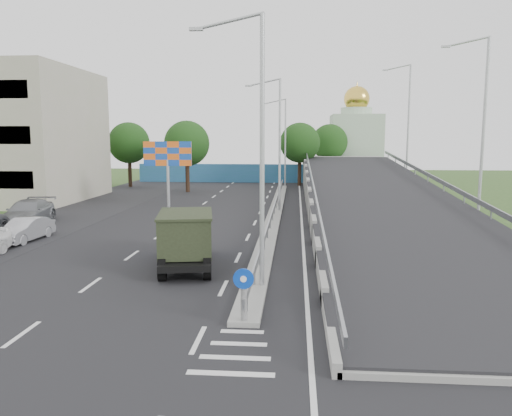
# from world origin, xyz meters

# --- Properties ---
(ground) EXTENTS (160.00, 160.00, 0.00)m
(ground) POSITION_xyz_m (0.00, 0.00, 0.00)
(ground) COLOR #2D4C1E
(ground) RESTS_ON ground
(road_surface) EXTENTS (26.00, 90.00, 0.04)m
(road_surface) POSITION_xyz_m (-3.00, 20.00, 0.00)
(road_surface) COLOR black
(road_surface) RESTS_ON ground
(parking_strip) EXTENTS (8.00, 90.00, 0.05)m
(parking_strip) POSITION_xyz_m (-16.00, 20.00, 0.00)
(parking_strip) COLOR black
(parking_strip) RESTS_ON ground
(median) EXTENTS (1.00, 44.00, 0.20)m
(median) POSITION_xyz_m (0.00, 24.00, 0.10)
(median) COLOR gray
(median) RESTS_ON ground
(overpass_ramp) EXTENTS (10.00, 50.00, 3.50)m
(overpass_ramp) POSITION_xyz_m (7.50, 24.00, 1.75)
(overpass_ramp) COLOR gray
(overpass_ramp) RESTS_ON ground
(median_guardrail) EXTENTS (0.09, 44.00, 0.71)m
(median_guardrail) POSITION_xyz_m (0.00, 24.00, 0.75)
(median_guardrail) COLOR gray
(median_guardrail) RESTS_ON median
(sign_bollard) EXTENTS (0.64, 0.23, 1.67)m
(sign_bollard) POSITION_xyz_m (0.00, 2.17, 1.03)
(sign_bollard) COLOR black
(sign_bollard) RESTS_ON median
(lamp_post_near) EXTENTS (2.74, 0.18, 10.08)m
(lamp_post_near) POSITION_xyz_m (0.11, 6.00, 5.81)
(lamp_post_near) COLOR #B2B5B7
(lamp_post_near) RESTS_ON median
(lamp_post_mid) EXTENTS (2.74, 0.18, 10.08)m
(lamp_post_mid) POSITION_xyz_m (0.11, 26.00, 5.81)
(lamp_post_mid) COLOR #B2B5B7
(lamp_post_mid) RESTS_ON median
(lamp_post_far) EXTENTS (2.74, 0.18, 10.08)m
(lamp_post_far) POSITION_xyz_m (0.11, 46.00, 5.81)
(lamp_post_far) COLOR #B2B5B7
(lamp_post_far) RESTS_ON median
(blue_wall) EXTENTS (30.00, 0.50, 2.40)m
(blue_wall) POSITION_xyz_m (-4.00, 52.00, 1.20)
(blue_wall) COLOR #266A8D
(blue_wall) RESTS_ON ground
(church) EXTENTS (7.00, 7.00, 13.80)m
(church) POSITION_xyz_m (10.00, 60.00, 5.31)
(church) COLOR #B2CCAD
(church) RESTS_ON ground
(billboard) EXTENTS (4.00, 0.24, 5.50)m
(billboard) POSITION_xyz_m (-9.00, 28.00, 4.19)
(billboard) COLOR #B2B5B7
(billboard) RESTS_ON ground
(tree_left_mid) EXTENTS (4.80, 4.80, 7.60)m
(tree_left_mid) POSITION_xyz_m (-10.00, 40.00, 5.18)
(tree_left_mid) COLOR black
(tree_left_mid) RESTS_ON ground
(tree_median_far) EXTENTS (4.80, 4.80, 7.60)m
(tree_median_far) POSITION_xyz_m (2.00, 48.00, 5.18)
(tree_median_far) COLOR black
(tree_median_far) RESTS_ON ground
(tree_left_far) EXTENTS (4.80, 4.80, 7.60)m
(tree_left_far) POSITION_xyz_m (-18.00, 45.00, 5.18)
(tree_left_far) COLOR black
(tree_left_far) RESTS_ON ground
(tree_ramp_far) EXTENTS (4.80, 4.80, 7.60)m
(tree_ramp_far) POSITION_xyz_m (6.00, 55.00, 5.18)
(tree_ramp_far) COLOR black
(tree_ramp_far) RESTS_ON ground
(dump_truck) EXTENTS (3.12, 6.12, 2.57)m
(dump_truck) POSITION_xyz_m (-3.34, 9.28, 1.43)
(dump_truck) COLOR black
(dump_truck) RESTS_ON ground
(parked_car_b) EXTENTS (1.71, 4.12, 1.33)m
(parked_car_b) POSITION_xyz_m (-13.65, 14.00, 0.66)
(parked_car_b) COLOR #A8A9AE
(parked_car_b) RESTS_ON ground
(parked_car_d) EXTENTS (3.07, 5.95, 1.65)m
(parked_car_d) POSITION_xyz_m (-16.32, 19.14, 0.83)
(parked_car_d) COLOR gray
(parked_car_d) RESTS_ON ground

